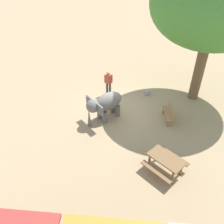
% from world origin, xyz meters
% --- Properties ---
extents(ground_plane, '(60.00, 60.00, 0.00)m').
position_xyz_m(ground_plane, '(0.00, 0.00, 0.00)').
color(ground_plane, tan).
extents(elephant, '(2.09, 2.05, 1.54)m').
position_xyz_m(elephant, '(0.64, 0.94, 0.98)').
color(elephant, slate).
rests_on(elephant, ground_plane).
extents(person_handler, '(0.51, 0.32, 1.62)m').
position_xyz_m(person_handler, '(0.72, -1.54, 0.95)').
color(person_handler, '#3F3833').
rests_on(person_handler, ground_plane).
extents(shade_tree_main, '(6.48, 5.94, 7.82)m').
position_xyz_m(shade_tree_main, '(-4.59, -1.66, 5.50)').
color(shade_tree_main, brown).
rests_on(shade_tree_main, ground_plane).
extents(wooden_bench, '(0.53, 1.43, 0.88)m').
position_xyz_m(wooden_bench, '(-2.84, 0.75, 0.47)').
color(wooden_bench, '#9E7A51').
rests_on(wooden_bench, ground_plane).
extents(picnic_table_near, '(2.10, 2.10, 0.78)m').
position_xyz_m(picnic_table_near, '(-2.29, 4.32, 0.59)').
color(picnic_table_near, brown).
rests_on(picnic_table_near, ground_plane).
extents(feed_bucket, '(0.36, 0.36, 0.32)m').
position_xyz_m(feed_bucket, '(-1.71, -1.70, 0.16)').
color(feed_bucket, gray).
rests_on(feed_bucket, ground_plane).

